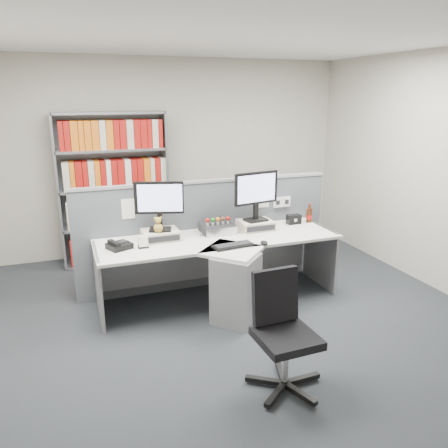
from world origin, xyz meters
name	(u,v)px	position (x,y,z in m)	size (l,w,h in m)	color
ground	(247,334)	(0.00, 0.00, 0.00)	(5.50, 5.50, 0.00)	#2F3237
room_shell	(250,145)	(0.00, 0.00, 1.79)	(5.04, 5.54, 2.72)	#B9B4A5
partition	(207,233)	(0.00, 1.25, 0.65)	(3.00, 0.08, 1.27)	#54585F
desk	(226,268)	(0.00, 0.60, 0.46)	(2.60, 1.20, 0.72)	silver
monitor_riser_left	(161,235)	(-0.60, 0.98, 0.77)	(0.38, 0.31, 0.10)	beige
monitor_riser_right	(256,225)	(0.50, 0.98, 0.77)	(0.38, 0.31, 0.10)	beige
monitor_left	(159,202)	(-0.60, 0.98, 1.13)	(0.50, 0.22, 0.52)	black
monitor_right	(256,192)	(0.50, 0.98, 1.15)	(0.55, 0.21, 0.56)	black
desktop_pc	(217,228)	(0.05, 1.01, 0.77)	(0.36, 0.32, 0.09)	black
figurines	(220,220)	(0.07, 1.00, 0.87)	(0.29, 0.05, 0.09)	beige
keyboard	(233,246)	(0.04, 0.49, 0.73)	(0.44, 0.21, 0.03)	black
mouse	(264,243)	(0.36, 0.44, 0.74)	(0.07, 0.11, 0.04)	black
desk_phone	(119,246)	(-1.05, 0.82, 0.75)	(0.27, 0.26, 0.09)	black
desk_calendar	(143,243)	(-0.82, 0.77, 0.77)	(0.10, 0.08, 0.12)	black
plush_toy	(158,226)	(-0.63, 0.91, 0.89)	(0.10, 0.10, 0.17)	#AA8938
speaker	(294,219)	(1.02, 1.03, 0.78)	(0.17, 0.09, 0.11)	black
cola_bottle	(309,215)	(1.22, 1.02, 0.81)	(0.07, 0.07, 0.23)	#3F190A
shelving_unit	(114,191)	(-0.90, 2.44, 0.98)	(1.41, 0.40, 2.00)	gray
filing_cabinet	(271,230)	(1.20, 1.99, 0.35)	(0.45, 0.61, 0.70)	gray
desk_fan	(272,184)	(1.20, 1.99, 1.01)	(0.29, 0.19, 0.50)	white
office_chair	(282,328)	(-0.04, -0.77, 0.48)	(0.58, 0.60, 0.90)	silver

